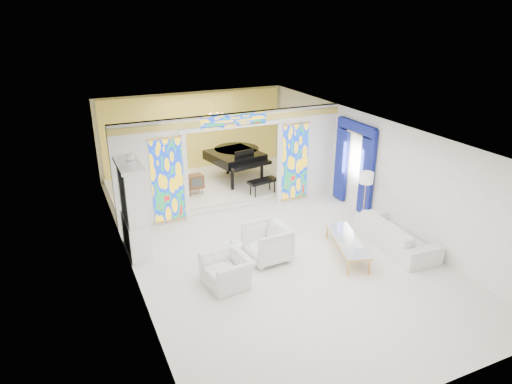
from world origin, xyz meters
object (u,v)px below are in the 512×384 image
armchair_right (267,243)px  coffee_table (347,241)px  armchair_left (227,270)px  grand_piano (237,156)px  sofa (396,234)px  china_cabinet (134,209)px  tv_console (195,182)px

armchair_right → coffee_table: size_ratio=0.48×
armchair_right → coffee_table: (1.91, -0.63, -0.05)m
armchair_left → grand_piano: 6.50m
armchair_left → armchair_right: armchair_right is taller
sofa → grand_piano: 6.42m
china_cabinet → coffee_table: 5.36m
china_cabinet → armchair_right: size_ratio=2.71×
sofa → grand_piano: size_ratio=0.76×
sofa → tv_console: size_ratio=3.92×
china_cabinet → sofa: (6.17, -2.51, -0.81)m
china_cabinet → tv_console: bearing=49.0°
coffee_table → tv_console: size_ratio=3.30×
armchair_right → sofa: bearing=73.9°
grand_piano → tv_console: size_ratio=5.19×
china_cabinet → sofa: size_ratio=1.10×
grand_piano → tv_console: grand_piano is taller
armchair_left → sofa: size_ratio=0.43×
armchair_left → armchair_right: bearing=108.0°
armchair_left → coffee_table: (3.20, -0.02, 0.06)m
china_cabinet → tv_console: 3.67m
china_cabinet → armchair_left: 2.93m
china_cabinet → grand_piano: (4.19, 3.56, -0.17)m
china_cabinet → armchair_left: (1.56, -2.34, -0.83)m
tv_console → armchair_left: bearing=-105.5°
china_cabinet → armchair_right: china_cabinet is taller
sofa → coffee_table: size_ratio=1.19×
armchair_left → armchair_right: (1.28, 0.60, 0.11)m
china_cabinet → armchair_right: (2.84, -1.74, -0.71)m
coffee_table → grand_piano: grand_piano is taller
china_cabinet → coffee_table: (4.75, -2.37, -0.76)m
coffee_table → armchair_left: bearing=179.6°
armchair_right → tv_console: 4.50m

